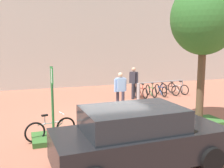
{
  "coord_description": "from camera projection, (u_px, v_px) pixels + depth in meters",
  "views": [
    {
      "loc": [
        -3.32,
        -10.21,
        3.13
      ],
      "look_at": [
        0.47,
        1.2,
        1.22
      ],
      "focal_mm": 43.55,
      "sensor_mm": 36.0,
      "label": 1
    }
  ],
  "objects": [
    {
      "name": "bike_rack_cluster",
      "position": [
        160.0,
        90.0,
        15.68
      ],
      "size": [
        3.19,
        1.76,
        0.83
      ],
      "color": "#99999E",
      "rests_on": "ground"
    },
    {
      "name": "person_shirt_blue",
      "position": [
        120.0,
        88.0,
        12.41
      ],
      "size": [
        0.61,
        0.34,
        1.72
      ],
      "color": "#383342",
      "rests_on": "ground"
    },
    {
      "name": "car_black_suv",
      "position": [
        138.0,
        138.0,
        6.72
      ],
      "size": [
        4.38,
        2.18,
        1.54
      ],
      "color": "black",
      "rests_on": "ground"
    },
    {
      "name": "parking_sign_post",
      "position": [
        52.0,
        93.0,
        8.4
      ],
      "size": [
        0.08,
        0.36,
        2.36
      ],
      "color": "#2D7238",
      "rests_on": "ground"
    },
    {
      "name": "building_facade",
      "position": [
        71.0,
        13.0,
        18.4
      ],
      "size": [
        28.0,
        1.2,
        10.0
      ],
      "primitive_type": "cube",
      "color": "#B2ADA3",
      "rests_on": "ground"
    },
    {
      "name": "planter_strip",
      "position": [
        136.0,
        129.0,
        9.52
      ],
      "size": [
        7.0,
        1.1,
        0.16
      ],
      "primitive_type": "cube",
      "color": "#336028",
      "rests_on": "ground"
    },
    {
      "name": "ground_plane",
      "position": [
        110.0,
        118.0,
        11.09
      ],
      "size": [
        60.0,
        60.0,
        0.0
      ],
      "primitive_type": "plane",
      "color": "#9E5B47"
    },
    {
      "name": "tree_sidewalk",
      "position": [
        204.0,
        19.0,
        9.81
      ],
      "size": [
        2.43,
        2.43,
        5.28
      ],
      "color": "brown",
      "rests_on": "ground"
    },
    {
      "name": "bollard_steel",
      "position": [
        138.0,
        91.0,
        14.53
      ],
      "size": [
        0.16,
        0.16,
        0.9
      ],
      "primitive_type": "cylinder",
      "color": "#ADADB2",
      "rests_on": "ground"
    },
    {
      "name": "person_suited_navy",
      "position": [
        134.0,
        81.0,
        14.79
      ],
      "size": [
        0.39,
        0.55,
        1.72
      ],
      "color": "#2D2D38",
      "rests_on": "ground"
    },
    {
      "name": "bike_at_sign",
      "position": [
        51.0,
        129.0,
        8.66
      ],
      "size": [
        1.65,
        0.52,
        0.86
      ],
      "color": "black",
      "rests_on": "ground"
    }
  ]
}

